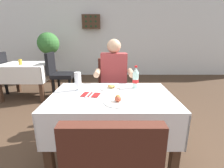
% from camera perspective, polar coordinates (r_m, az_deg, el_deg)
% --- Properties ---
extents(ground_plane, '(11.00, 11.00, 0.00)m').
position_cam_1_polar(ground_plane, '(1.97, -4.65, -24.73)').
color(ground_plane, '#473323').
extents(back_wall, '(11.00, 0.12, 2.89)m').
position_cam_1_polar(back_wall, '(5.61, -1.50, 17.95)').
color(back_wall, white).
rests_on(back_wall, ground).
extents(main_dining_table, '(1.20, 0.82, 0.74)m').
position_cam_1_polar(main_dining_table, '(1.67, -0.00, -9.25)').
color(main_dining_table, white).
rests_on(main_dining_table, ground).
extents(chair_far_diner_seat, '(0.44, 0.50, 0.97)m').
position_cam_1_polar(chair_far_diner_seat, '(2.42, 0.02, -1.31)').
color(chair_far_diner_seat, '#4C2319').
rests_on(chair_far_diner_seat, ground).
extents(seated_diner_far, '(0.50, 0.46, 1.26)m').
position_cam_1_polar(seated_diner_far, '(2.27, 0.73, 1.63)').
color(seated_diner_far, '#282D42').
rests_on(seated_diner_far, ground).
extents(plate_near_camera, '(0.26, 0.26, 0.07)m').
position_cam_1_polar(plate_near_camera, '(1.41, 2.31, -5.99)').
color(plate_near_camera, white).
rests_on(plate_near_camera, main_dining_table).
extents(plate_far_diner, '(0.23, 0.23, 0.05)m').
position_cam_1_polar(plate_far_diner, '(1.78, -0.52, -1.22)').
color(plate_far_diner, white).
rests_on(plate_far_diner, main_dining_table).
extents(beer_glass_left, '(0.07, 0.07, 0.20)m').
position_cam_1_polar(beer_glass_left, '(1.74, -11.82, 1.15)').
color(beer_glass_left, white).
rests_on(beer_glass_left, main_dining_table).
extents(cola_bottle_primary, '(0.07, 0.07, 0.25)m').
position_cam_1_polar(cola_bottle_primary, '(1.80, 8.34, 1.94)').
color(cola_bottle_primary, silver).
rests_on(cola_bottle_primary, main_dining_table).
extents(napkin_cutlery_set, '(0.19, 0.20, 0.01)m').
position_cam_1_polar(napkin_cutlery_set, '(1.60, -7.47, -3.70)').
color(napkin_cutlery_set, maroon).
rests_on(napkin_cutlery_set, main_dining_table).
extents(background_dining_table, '(0.96, 0.77, 0.74)m').
position_cam_1_polar(background_dining_table, '(3.93, -27.74, 3.66)').
color(background_dining_table, white).
rests_on(background_dining_table, ground).
extents(background_chair_right, '(0.50, 0.44, 0.97)m').
position_cam_1_polar(background_chair_right, '(3.66, -18.12, 3.96)').
color(background_chair_right, black).
rests_on(background_chair_right, ground).
extents(background_table_tumbler, '(0.06, 0.06, 0.11)m').
position_cam_1_polar(background_table_tumbler, '(3.80, -29.48, 6.77)').
color(background_table_tumbler, gold).
rests_on(background_table_tumbler, background_dining_table).
extents(potted_plant_corner, '(0.61, 0.61, 1.41)m').
position_cam_1_polar(potted_plant_corner, '(5.11, -21.24, 11.64)').
color(potted_plant_corner, brown).
rests_on(potted_plant_corner, ground).
extents(wall_bottle_rack, '(0.56, 0.21, 0.42)m').
position_cam_1_polar(wall_bottle_rack, '(5.50, -7.25, 20.90)').
color(wall_bottle_rack, '#472D1E').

